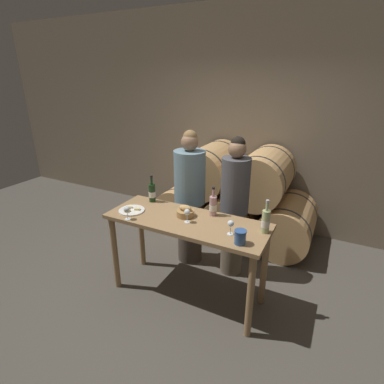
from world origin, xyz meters
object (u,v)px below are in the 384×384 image
object	(u,v)px
tasting_table	(187,232)
person_left	(190,199)
cheese_plate	(132,210)
person_right	(234,207)
wine_glass_center	(231,224)
wine_bottle_red	(152,193)
wine_bottle_white	(266,221)
blue_crock	(240,236)
wine_bottle_rose	(213,206)
wine_glass_far_left	(127,210)
bread_basket	(185,212)
wine_glass_left	(187,213)

from	to	relation	value
tasting_table	person_left	size ratio (longest dim) A/B	0.98
cheese_plate	person_right	bearing A→B (deg)	38.88
person_left	wine_glass_center	world-z (taller)	person_left
wine_bottle_red	wine_glass_center	world-z (taller)	wine_bottle_red
wine_bottle_white	cheese_plate	size ratio (longest dim) A/B	1.17
wine_bottle_red	blue_crock	distance (m)	1.25
wine_bottle_red	wine_bottle_white	size ratio (longest dim) A/B	0.97
wine_bottle_rose	wine_glass_center	world-z (taller)	wine_bottle_rose
tasting_table	wine_glass_center	world-z (taller)	wine_glass_center
person_right	wine_glass_far_left	world-z (taller)	person_right
wine_bottle_rose	wine_glass_center	xyz separation A→B (m)	(0.30, -0.29, -0.00)
wine_bottle_rose	cheese_plate	xyz separation A→B (m)	(-0.80, -0.30, -0.10)
person_left	wine_glass_far_left	world-z (taller)	person_left
tasting_table	wine_glass_far_left	world-z (taller)	wine_glass_far_left
tasting_table	blue_crock	bearing A→B (deg)	-17.46
wine_bottle_red	bread_basket	distance (m)	0.54
person_right	wine_bottle_white	bearing A→B (deg)	-47.79
blue_crock	wine_glass_far_left	xyz separation A→B (m)	(-1.14, -0.07, 0.03)
wine_glass_left	person_left	bearing A→B (deg)	115.58
cheese_plate	wine_glass_left	distance (m)	0.65
person_right	wine_bottle_white	xyz separation A→B (m)	(0.48, -0.53, 0.17)
person_left	wine_glass_center	size ratio (longest dim) A/B	12.15
wine_glass_far_left	cheese_plate	bearing A→B (deg)	116.09
cheese_plate	wine_glass_left	bearing A→B (deg)	3.68
person_right	wine_bottle_red	size ratio (longest dim) A/B	5.37
wine_bottle_red	wine_bottle_rose	size ratio (longest dim) A/B	1.01
wine_glass_far_left	wine_bottle_white	bearing A→B (deg)	15.71
bread_basket	cheese_plate	world-z (taller)	bread_basket
tasting_table	wine_glass_far_left	xyz separation A→B (m)	(-0.52, -0.26, 0.24)
wine_bottle_red	wine_glass_left	bearing A→B (deg)	-24.87
wine_bottle_rose	wine_glass_far_left	xyz separation A→B (m)	(-0.71, -0.47, -0.00)
wine_bottle_red	wine_glass_far_left	distance (m)	0.49
blue_crock	person_left	bearing A→B (deg)	137.92
wine_glass_left	tasting_table	bearing A→B (deg)	125.27
person_right	bread_basket	xyz separation A→B (m)	(-0.32, -0.56, 0.11)
person_left	wine_bottle_white	world-z (taller)	person_left
wine_bottle_red	wine_bottle_white	world-z (taller)	wine_bottle_white
tasting_table	blue_crock	distance (m)	0.68
tasting_table	wine_glass_center	distance (m)	0.55
person_left	wine_glass_far_left	xyz separation A→B (m)	(-0.23, -0.89, 0.17)
person_left	wine_bottle_rose	distance (m)	0.66
wine_bottle_red	wine_glass_left	world-z (taller)	wine_bottle_red
tasting_table	cheese_plate	distance (m)	0.63
wine_bottle_rose	cheese_plate	distance (m)	0.86
tasting_table	wine_bottle_rose	world-z (taller)	wine_bottle_rose
person_right	bread_basket	world-z (taller)	person_right
person_right	wine_glass_center	distance (m)	0.75
tasting_table	wine_glass_far_left	size ratio (longest dim) A/B	11.88
wine_bottle_white	wine_glass_center	xyz separation A→B (m)	(-0.27, -0.18, -0.01)
wine_bottle_white	wine_glass_center	bearing A→B (deg)	-146.32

